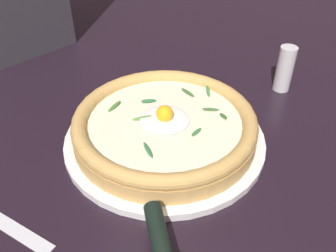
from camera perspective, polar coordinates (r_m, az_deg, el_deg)
ground_plane at (r=0.60m, az=-0.50°, el=-3.49°), size 2.40×2.40×0.03m
pizza_plate at (r=0.59m, az=0.00°, el=-1.99°), size 0.32×0.32×0.01m
pizza at (r=0.57m, az=0.00°, el=0.20°), size 0.29×0.29×0.06m
pepper_shaker at (r=0.73m, az=17.82°, el=8.52°), size 0.03×0.03×0.09m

